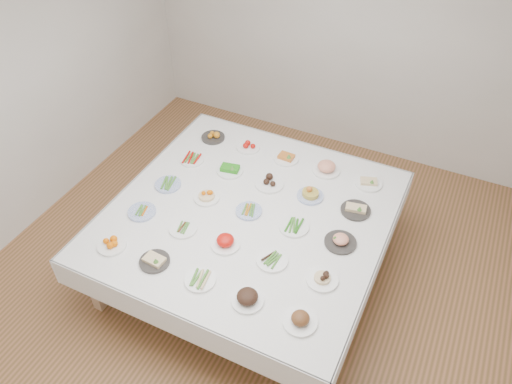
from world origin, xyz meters
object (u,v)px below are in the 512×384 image
at_px(display_table, 249,218).
at_px(dish_12, 249,210).
at_px(dish_24, 369,181).
at_px(dish_0, 111,243).

distance_m(display_table, dish_12, 0.08).
xyz_separation_m(dish_12, dish_24, (0.86, 0.84, 0.02)).
bearing_deg(dish_0, display_table, 45.32).
distance_m(dish_12, dish_24, 1.21).
xyz_separation_m(display_table, dish_0, (-0.85, -0.86, 0.10)).
bearing_deg(dish_0, dish_12, 45.69).
xyz_separation_m(dish_0, dish_24, (1.71, 1.71, 0.00)).
bearing_deg(dish_12, display_table, -68.78).
bearing_deg(dish_12, dish_0, -134.31).
relative_size(display_table, dish_0, 10.18).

